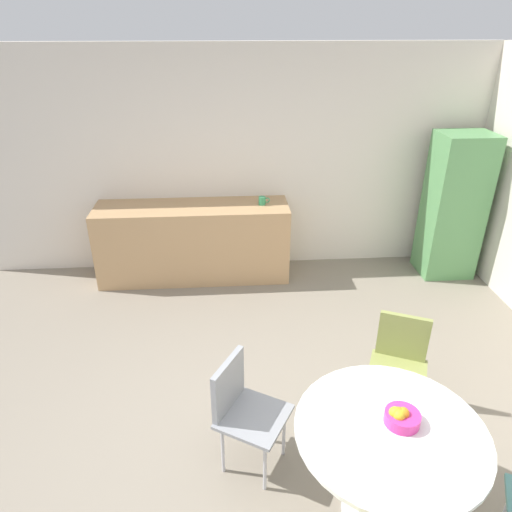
{
  "coord_description": "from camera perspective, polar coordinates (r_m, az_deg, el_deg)",
  "views": [
    {
      "loc": [
        -0.11,
        -2.39,
        2.82
      ],
      "look_at": [
        0.15,
        1.26,
        0.95
      ],
      "focal_mm": 32.81,
      "sensor_mm": 36.0,
      "label": 1
    }
  ],
  "objects": [
    {
      "name": "round_table",
      "position": [
        3.02,
        15.79,
        -21.41
      ],
      "size": [
        1.1,
        1.1,
        0.74
      ],
      "color": "silver",
      "rests_on": "ground_plane"
    },
    {
      "name": "wall_back",
      "position": [
        5.6,
        -2.81,
        11.31
      ],
      "size": [
        6.0,
        0.1,
        2.6
      ],
      "primitive_type": "cube",
      "color": "silver",
      "rests_on": "ground_plane"
    },
    {
      "name": "locker_cabinet",
      "position": [
        5.94,
        22.95,
        5.56
      ],
      "size": [
        0.6,
        0.5,
        1.7
      ],
      "primitive_type": "cube",
      "color": "#599959",
      "rests_on": "ground_plane"
    },
    {
      "name": "fruit_bowl",
      "position": [
        2.94,
        17.27,
        -18.2
      ],
      "size": [
        0.2,
        0.2,
        0.11
      ],
      "color": "#D8338C",
      "rests_on": "round_table"
    },
    {
      "name": "counter_block",
      "position": [
        5.58,
        -7.6,
        1.71
      ],
      "size": [
        2.22,
        0.6,
        0.9
      ],
      "primitive_type": "cube",
      "color": "tan",
      "rests_on": "ground_plane"
    },
    {
      "name": "chair_gray",
      "position": [
        3.27,
        -1.87,
        -17.43
      ],
      "size": [
        0.57,
        0.57,
        0.83
      ],
      "color": "silver",
      "rests_on": "ground_plane"
    },
    {
      "name": "mug_white",
      "position": [
        5.39,
        0.79,
        6.77
      ],
      "size": [
        0.13,
        0.08,
        0.09
      ],
      "color": "#338C59",
      "rests_on": "counter_block"
    },
    {
      "name": "ground_plane",
      "position": [
        3.69,
        -0.95,
        -22.63
      ],
      "size": [
        6.0,
        6.0,
        0.0
      ],
      "primitive_type": "plane",
      "color": "gray"
    },
    {
      "name": "chair_olive",
      "position": [
        3.79,
        17.14,
        -11.57
      ],
      "size": [
        0.55,
        0.55,
        0.83
      ],
      "color": "silver",
      "rests_on": "ground_plane"
    }
  ]
}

